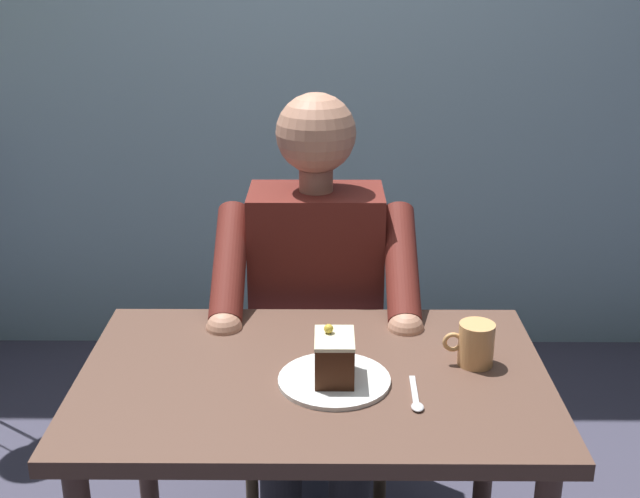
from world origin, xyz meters
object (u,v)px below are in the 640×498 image
(dessert_spoon, at_px, (416,399))
(coffee_cup, at_px, (475,343))
(chair, at_px, (317,343))
(cake_slice, at_px, (334,357))
(seated_person, at_px, (316,319))
(dining_table, at_px, (314,413))

(dessert_spoon, bearing_deg, coffee_cup, -132.58)
(chair, height_order, dessert_spoon, chair)
(cake_slice, xyz_separation_m, dessert_spoon, (-0.17, 0.07, -0.06))
(seated_person, height_order, dessert_spoon, seated_person)
(dining_table, xyz_separation_m, dessert_spoon, (-0.21, 0.11, 0.10))
(coffee_cup, xyz_separation_m, dessert_spoon, (0.15, 0.16, -0.05))
(cake_slice, bearing_deg, seated_person, -84.79)
(chair, relative_size, dessert_spoon, 6.25)
(chair, distance_m, dessert_spoon, 0.80)
(coffee_cup, bearing_deg, chair, -58.21)
(chair, xyz_separation_m, seated_person, (0.00, 0.17, 0.16))
(cake_slice, height_order, dessert_spoon, cake_slice)
(seated_person, xyz_separation_m, coffee_cup, (-0.36, 0.40, 0.13))
(dessert_spoon, bearing_deg, cake_slice, -24.26)
(dining_table, bearing_deg, coffee_cup, -172.95)
(chair, xyz_separation_m, cake_slice, (-0.04, 0.66, 0.30))
(coffee_cup, bearing_deg, cake_slice, 15.01)
(dining_table, bearing_deg, chair, -90.00)
(coffee_cup, bearing_deg, dining_table, 7.05)
(dining_table, relative_size, cake_slice, 8.66)
(dining_table, bearing_deg, cake_slice, 138.32)
(dining_table, bearing_deg, dessert_spoon, 151.48)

